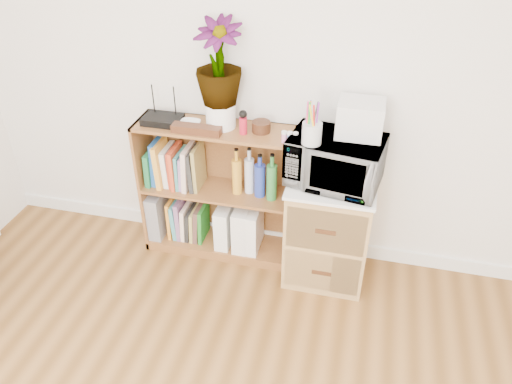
% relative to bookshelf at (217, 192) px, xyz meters
% --- Properties ---
extents(skirting_board, '(4.00, 0.02, 0.10)m').
position_rel_bookshelf_xyz_m(skirting_board, '(0.35, 0.14, -0.42)').
color(skirting_board, white).
rests_on(skirting_board, ground).
extents(bookshelf, '(1.00, 0.30, 0.95)m').
position_rel_bookshelf_xyz_m(bookshelf, '(0.00, 0.00, 0.00)').
color(bookshelf, brown).
rests_on(bookshelf, ground).
extents(wicker_unit, '(0.50, 0.45, 0.70)m').
position_rel_bookshelf_xyz_m(wicker_unit, '(0.75, -0.08, -0.12)').
color(wicker_unit, '#9E7542').
rests_on(wicker_unit, ground).
extents(microwave, '(0.57, 0.43, 0.29)m').
position_rel_bookshelf_xyz_m(microwave, '(0.75, -0.08, 0.39)').
color(microwave, silver).
rests_on(microwave, wicker_unit).
extents(pen_cup, '(0.11, 0.11, 0.12)m').
position_rel_bookshelf_xyz_m(pen_cup, '(0.62, -0.18, 0.60)').
color(pen_cup, silver).
rests_on(pen_cup, microwave).
extents(small_appliance, '(0.25, 0.21, 0.20)m').
position_rel_bookshelf_xyz_m(small_appliance, '(0.86, -0.01, 0.64)').
color(small_appliance, silver).
rests_on(small_appliance, microwave).
extents(router, '(0.24, 0.16, 0.04)m').
position_rel_bookshelf_xyz_m(router, '(-0.32, -0.02, 0.50)').
color(router, black).
rests_on(router, bookshelf).
extents(white_bowl, '(0.13, 0.13, 0.03)m').
position_rel_bookshelf_xyz_m(white_bowl, '(-0.15, -0.03, 0.49)').
color(white_bowl, white).
rests_on(white_bowl, bookshelf).
extents(plant_pot, '(0.18, 0.18, 0.15)m').
position_rel_bookshelf_xyz_m(plant_pot, '(0.04, 0.02, 0.55)').
color(plant_pot, white).
rests_on(plant_pot, bookshelf).
extents(potted_plant, '(0.28, 0.28, 0.49)m').
position_rel_bookshelf_xyz_m(potted_plant, '(0.04, 0.02, 0.88)').
color(potted_plant, '#31722D').
rests_on(potted_plant, plant_pot).
extents(trinket_box, '(0.30, 0.07, 0.05)m').
position_rel_bookshelf_xyz_m(trinket_box, '(-0.07, -0.10, 0.50)').
color(trinket_box, '#381B0F').
rests_on(trinket_box, bookshelf).
extents(kokeshi_doll, '(0.05, 0.05, 0.10)m').
position_rel_bookshelf_xyz_m(kokeshi_doll, '(0.20, -0.04, 0.53)').
color(kokeshi_doll, '#B8162C').
rests_on(kokeshi_doll, bookshelf).
extents(wooden_bowl, '(0.11, 0.11, 0.06)m').
position_rel_bookshelf_xyz_m(wooden_bowl, '(0.29, 0.01, 0.51)').
color(wooden_bowl, '#33190E').
rests_on(wooden_bowl, bookshelf).
extents(paint_jars, '(0.11, 0.04, 0.06)m').
position_rel_bookshelf_xyz_m(paint_jars, '(0.48, -0.09, 0.50)').
color(paint_jars, pink).
rests_on(paint_jars, bookshelf).
extents(file_box, '(0.10, 0.27, 0.33)m').
position_rel_bookshelf_xyz_m(file_box, '(-0.44, 0.00, -0.24)').
color(file_box, gray).
rests_on(file_box, bookshelf).
extents(magazine_holder_left, '(0.10, 0.24, 0.30)m').
position_rel_bookshelf_xyz_m(magazine_holder_left, '(0.05, -0.01, -0.25)').
color(magazine_holder_left, white).
rests_on(magazine_holder_left, bookshelf).
extents(magazine_holder_mid, '(0.10, 0.25, 0.32)m').
position_rel_bookshelf_xyz_m(magazine_holder_mid, '(0.17, -0.01, -0.25)').
color(magazine_holder_mid, white).
rests_on(magazine_holder_mid, bookshelf).
extents(magazine_holder_right, '(0.10, 0.25, 0.31)m').
position_rel_bookshelf_xyz_m(magazine_holder_right, '(0.24, -0.01, -0.25)').
color(magazine_holder_right, white).
rests_on(magazine_holder_right, bookshelf).
extents(cookbooks, '(0.36, 0.20, 0.31)m').
position_rel_bookshelf_xyz_m(cookbooks, '(-0.28, 0.00, 0.16)').
color(cookbooks, '#1C6C3A').
rests_on(cookbooks, bookshelf).
extents(liquor_bottles, '(0.29, 0.07, 0.31)m').
position_rel_bookshelf_xyz_m(liquor_bottles, '(0.26, 0.00, 0.18)').
color(liquor_bottles, gold).
rests_on(liquor_bottles, bookshelf).
extents(lower_books, '(0.26, 0.19, 0.30)m').
position_rel_bookshelf_xyz_m(lower_books, '(-0.23, 0.00, -0.27)').
color(lower_books, orange).
rests_on(lower_books, bookshelf).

